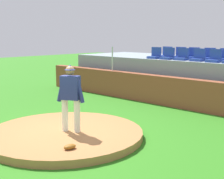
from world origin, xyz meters
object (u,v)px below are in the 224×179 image
object	(u,v)px
stadium_chair_3	(198,57)
stadium_chair_6	(166,54)
stadium_chair_4	(214,58)
baseball	(76,116)
pitcher	(71,93)
stadium_chair_8	(193,55)
stadium_chair_1	(168,56)
stadium_chair_7	(180,55)
stadium_chair_9	(209,56)
fielding_glove	(70,147)
stadium_chair_0	(155,55)
stadium_chair_2	(182,56)

from	to	relation	value
stadium_chair_3	stadium_chair_6	size ratio (longest dim) A/B	1.00
stadium_chair_3	stadium_chair_4	world-z (taller)	same
baseball	pitcher	bearing A→B (deg)	-45.57
stadium_chair_6	stadium_chair_8	xyz separation A→B (m)	(1.37, 0.03, 0.00)
stadium_chair_1	stadium_chair_7	size ratio (longest dim) A/B	1.00
stadium_chair_1	stadium_chair_8	distance (m)	1.14
stadium_chair_1	stadium_chair_9	distance (m)	1.69
stadium_chair_8	stadium_chair_9	size ratio (longest dim) A/B	1.00
baseball	stadium_chair_8	size ratio (longest dim) A/B	0.15
fielding_glove	stadium_chair_0	bearing A→B (deg)	28.54
stadium_chair_4	stadium_chair_3	bearing A→B (deg)	-3.90
pitcher	baseball	world-z (taller)	pitcher
baseball	stadium_chair_4	world-z (taller)	stadium_chair_4
pitcher	stadium_chair_1	world-z (taller)	stadium_chair_1
fielding_glove	stadium_chair_6	distance (m)	8.80
baseball	stadium_chair_9	xyz separation A→B (m)	(1.20, 6.26, 1.64)
stadium_chair_2	stadium_chair_3	xyz separation A→B (m)	(0.74, -0.00, 0.00)
stadium_chair_1	stadium_chair_6	bearing A→B (deg)	-51.91
stadium_chair_6	stadium_chair_7	xyz separation A→B (m)	(0.71, 0.01, 0.00)
stadium_chair_0	baseball	bearing A→B (deg)	99.44
stadium_chair_8	stadium_chair_4	bearing A→B (deg)	147.34
stadium_chair_1	stadium_chair_0	bearing A→B (deg)	-0.48
stadium_chair_6	stadium_chair_1	bearing A→B (deg)	128.09
fielding_glove	stadium_chair_7	bearing A→B (deg)	21.80
stadium_chair_7	stadium_chair_6	bearing A→B (deg)	1.20
pitcher	stadium_chair_4	bearing A→B (deg)	56.29
stadium_chair_0	stadium_chair_4	world-z (taller)	same
stadium_chair_0	stadium_chair_2	bearing A→B (deg)	-178.36
stadium_chair_0	stadium_chair_1	distance (m)	0.69
stadium_chair_8	fielding_glove	bearing A→B (deg)	100.93
stadium_chair_4	stadium_chair_7	xyz separation A→B (m)	(-2.10, 0.92, 0.00)
baseball	fielding_glove	size ratio (longest dim) A/B	0.25
stadium_chair_0	stadium_chair_3	size ratio (longest dim) A/B	1.00
stadium_chair_1	stadium_chair_6	world-z (taller)	same
pitcher	stadium_chair_2	xyz separation A→B (m)	(-0.54, 6.40, 0.64)
fielding_glove	stadium_chair_2	size ratio (longest dim) A/B	0.60
stadium_chair_1	stadium_chair_3	size ratio (longest dim) A/B	1.00
baseball	stadium_chair_7	xyz separation A→B (m)	(-0.18, 6.22, 1.64)
stadium_chair_3	stadium_chair_7	bearing A→B (deg)	-31.79
stadium_chair_6	pitcher	bearing A→B (deg)	104.81
stadium_chair_0	stadium_chair_7	size ratio (longest dim) A/B	1.00
baseball	stadium_chair_1	xyz separation A→B (m)	(-0.19, 5.31, 1.64)
stadium_chair_7	stadium_chair_9	size ratio (longest dim) A/B	1.00
stadium_chair_0	stadium_chair_4	bearing A→B (deg)	179.79
baseball	stadium_chair_9	bearing A→B (deg)	79.12
fielding_glove	stadium_chair_8	world-z (taller)	stadium_chair_8
stadium_chair_3	stadium_chair_8	distance (m)	1.15
stadium_chair_0	stadium_chair_1	world-z (taller)	same
pitcher	stadium_chair_2	size ratio (longest dim) A/B	3.59
stadium_chair_6	stadium_chair_9	distance (m)	2.10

